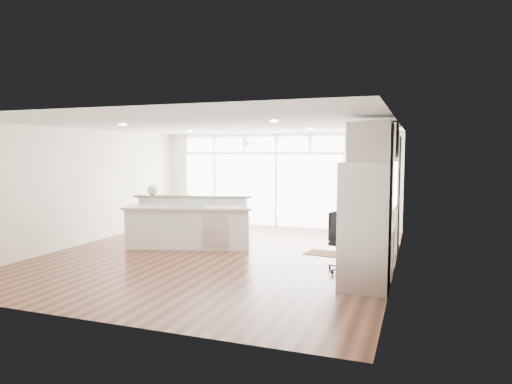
% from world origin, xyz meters
% --- Properties ---
extents(floor, '(7.00, 8.00, 0.02)m').
position_xyz_m(floor, '(0.00, 0.00, -0.01)').
color(floor, '#411F14').
rests_on(floor, ground).
extents(ceiling, '(7.00, 8.00, 0.02)m').
position_xyz_m(ceiling, '(0.00, 0.00, 2.70)').
color(ceiling, silver).
rests_on(ceiling, wall_back).
extents(wall_back, '(7.00, 0.04, 2.70)m').
position_xyz_m(wall_back, '(0.00, 4.00, 1.35)').
color(wall_back, '#EEE7CE').
rests_on(wall_back, floor).
extents(wall_front, '(7.00, 0.04, 2.70)m').
position_xyz_m(wall_front, '(0.00, -4.00, 1.35)').
color(wall_front, '#EEE7CE').
rests_on(wall_front, floor).
extents(wall_left, '(0.04, 8.00, 2.70)m').
position_xyz_m(wall_left, '(-3.50, 0.00, 1.35)').
color(wall_left, '#EEE7CE').
rests_on(wall_left, floor).
extents(wall_right, '(0.04, 8.00, 2.70)m').
position_xyz_m(wall_right, '(3.50, 0.00, 1.35)').
color(wall_right, '#EEE7CE').
rests_on(wall_right, floor).
extents(glass_wall, '(5.80, 0.06, 2.08)m').
position_xyz_m(glass_wall, '(0.00, 3.94, 1.05)').
color(glass_wall, white).
rests_on(glass_wall, wall_back).
extents(transom_row, '(5.90, 0.06, 0.40)m').
position_xyz_m(transom_row, '(0.00, 3.94, 2.38)').
color(transom_row, white).
rests_on(transom_row, wall_back).
extents(desk_window, '(0.04, 0.85, 0.85)m').
position_xyz_m(desk_window, '(3.46, 0.30, 1.55)').
color(desk_window, white).
rests_on(desk_window, wall_right).
extents(ceiling_fan, '(1.16, 1.16, 0.32)m').
position_xyz_m(ceiling_fan, '(-0.50, 2.80, 2.48)').
color(ceiling_fan, white).
rests_on(ceiling_fan, ceiling).
extents(recessed_lights, '(3.40, 3.00, 0.02)m').
position_xyz_m(recessed_lights, '(0.00, 0.20, 2.68)').
color(recessed_lights, white).
rests_on(recessed_lights, ceiling).
extents(oven_cabinet, '(0.64, 1.20, 2.50)m').
position_xyz_m(oven_cabinet, '(3.17, 1.80, 1.25)').
color(oven_cabinet, white).
rests_on(oven_cabinet, floor).
extents(desk_nook, '(0.72, 1.30, 0.76)m').
position_xyz_m(desk_nook, '(3.13, 0.30, 0.38)').
color(desk_nook, white).
rests_on(desk_nook, floor).
extents(upper_cabinets, '(0.64, 1.30, 0.64)m').
position_xyz_m(upper_cabinets, '(3.17, 0.30, 2.35)').
color(upper_cabinets, white).
rests_on(upper_cabinets, wall_right).
extents(refrigerator, '(0.76, 0.90, 2.00)m').
position_xyz_m(refrigerator, '(3.11, -1.35, 1.00)').
color(refrigerator, silver).
rests_on(refrigerator, floor).
extents(fridge_cabinet, '(0.64, 0.90, 0.60)m').
position_xyz_m(fridge_cabinet, '(3.17, -1.35, 2.30)').
color(fridge_cabinet, white).
rests_on(fridge_cabinet, wall_right).
extents(framed_photos, '(0.06, 0.22, 0.80)m').
position_xyz_m(framed_photos, '(3.46, 0.92, 1.40)').
color(framed_photos, black).
rests_on(framed_photos, wall_right).
extents(kitchen_island, '(3.06, 1.84, 1.14)m').
position_xyz_m(kitchen_island, '(-0.99, 0.47, 0.57)').
color(kitchen_island, white).
rests_on(kitchen_island, floor).
extents(rug, '(0.91, 0.72, 0.01)m').
position_xyz_m(rug, '(2.05, 0.87, 0.01)').
color(rug, '#361E11').
rests_on(rug, floor).
extents(office_chair, '(0.69, 0.66, 1.07)m').
position_xyz_m(office_chair, '(2.66, -0.47, 0.53)').
color(office_chair, black).
rests_on(office_chair, floor).
extents(fishbowl, '(0.29, 0.29, 0.25)m').
position_xyz_m(fishbowl, '(-2.01, 0.59, 1.27)').
color(fishbowl, silver).
rests_on(fishbowl, kitchen_island).
extents(monitor, '(0.13, 0.51, 0.42)m').
position_xyz_m(monitor, '(3.05, 0.30, 0.97)').
color(monitor, black).
rests_on(monitor, desk_nook).
extents(keyboard, '(0.15, 0.36, 0.02)m').
position_xyz_m(keyboard, '(2.88, 0.30, 0.77)').
color(keyboard, silver).
rests_on(keyboard, desk_nook).
extents(potted_plant, '(0.29, 0.31, 0.22)m').
position_xyz_m(potted_plant, '(3.17, 1.80, 2.61)').
color(potted_plant, '#2D5625').
rests_on(potted_plant, oven_cabinet).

